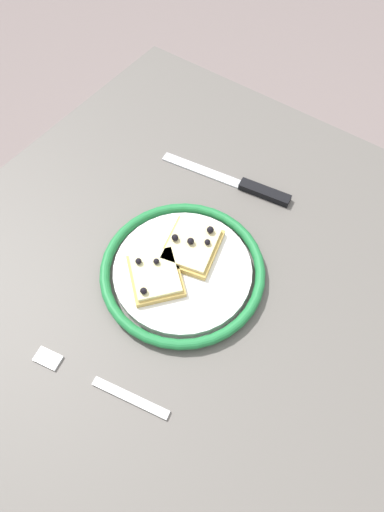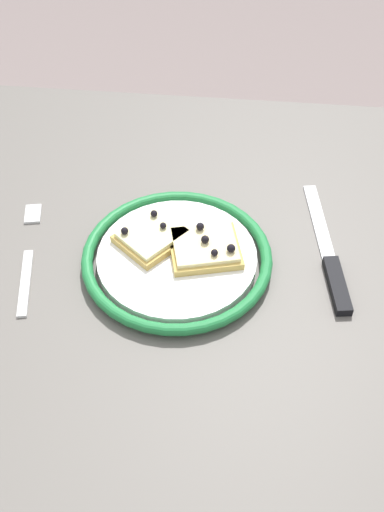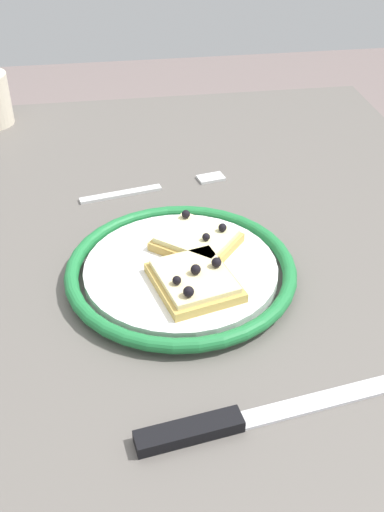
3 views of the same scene
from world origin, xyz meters
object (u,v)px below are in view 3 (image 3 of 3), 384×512
fork (156,188)px  plate (181,271)px  pizza_slice_near (197,240)px  dining_table (164,319)px  pizza_slice_far (194,280)px  knife (227,423)px

fork → plate: bearing=2.1°
plate → pizza_slice_near: bearing=147.2°
dining_table → fork: fork is taller
plate → fork: bearing=-177.9°
plate → pizza_slice_near: pizza_slice_near is taller
pizza_slice_far → knife: size_ratio=0.44×
pizza_slice_near → knife: 0.24m
pizza_slice_far → fork: 0.24m
pizza_slice_far → fork: bearing=-176.0°
plate → knife: bearing=3.1°
dining_table → plate: plate is taller
pizza_slice_far → fork: (-0.23, -0.02, -0.02)m
fork → pizza_slice_near: bearing=10.5°
pizza_slice_near → fork: (-0.16, -0.03, -0.02)m
pizza_slice_near → fork: size_ratio=0.55×
pizza_slice_near → knife: pizza_slice_near is taller
fork → dining_table: bearing=-3.4°
pizza_slice_far → knife: (0.17, 0.00, -0.02)m
dining_table → plate: bearing=18.7°
dining_table → pizza_slice_far: pizza_slice_far is taller
plate → pizza_slice_far: pizza_slice_far is taller
pizza_slice_far → fork: size_ratio=0.53×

